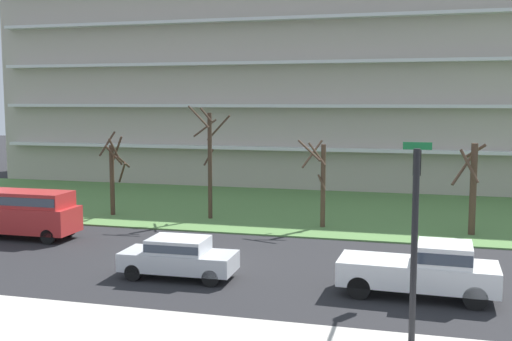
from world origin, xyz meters
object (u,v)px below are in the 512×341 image
at_px(tree_far_left, 114,173).
at_px(tree_right, 472,185).
at_px(tree_left, 209,158).
at_px(pickup_white_center_right, 424,269).
at_px(tree_center, 321,180).
at_px(traffic_signal_mast, 416,199).
at_px(sedan_silver_near_left, 179,256).
at_px(van_red_center_left, 25,210).

height_order(tree_far_left, tree_right, tree_far_left).
height_order(tree_left, tree_right, tree_left).
height_order(tree_right, pickup_white_center_right, tree_right).
distance_m(tree_far_left, tree_left, 5.93).
bearing_deg(tree_center, traffic_signal_mast, -69.39).
bearing_deg(tree_right, sedan_silver_near_left, -136.90).
distance_m(sedan_silver_near_left, pickup_white_center_right, 9.13).
bearing_deg(van_red_center_left, tree_far_left, -102.41).
bearing_deg(tree_center, tree_right, 0.91).
bearing_deg(tree_center, tree_left, 172.99).
height_order(tree_left, van_red_center_left, tree_left).
bearing_deg(tree_center, van_red_center_left, -156.11).
xyz_separation_m(tree_far_left, tree_right, (19.98, -0.29, -0.01)).
bearing_deg(sedan_silver_near_left, traffic_signal_mast, -17.07).
relative_size(tree_right, sedan_silver_near_left, 1.06).
relative_size(tree_left, sedan_silver_near_left, 1.47).
distance_m(tree_far_left, pickup_white_center_right, 20.86).
distance_m(tree_left, traffic_signal_mast, 18.03).
relative_size(tree_far_left, tree_left, 0.76).
relative_size(tree_center, tree_right, 1.01).
distance_m(tree_center, sedan_silver_near_left, 11.41).
bearing_deg(sedan_silver_near_left, tree_center, 69.02).
xyz_separation_m(tree_far_left, traffic_signal_mast, (17.29, -13.53, 1.25)).
height_order(tree_left, tree_center, tree_left).
xyz_separation_m(tree_left, traffic_signal_mast, (11.45, -13.92, 0.31)).
distance_m(tree_left, tree_center, 6.63).
relative_size(van_red_center_left, pickup_white_center_right, 0.95).
bearing_deg(tree_far_left, tree_center, -1.88).
xyz_separation_m(tree_center, traffic_signal_mast, (4.93, -13.12, 1.22)).
xyz_separation_m(tree_right, traffic_signal_mast, (-2.69, -13.24, 1.26)).
bearing_deg(sedan_silver_near_left, tree_right, 42.02).
distance_m(tree_right, van_red_center_left, 22.32).
height_order(tree_far_left, traffic_signal_mast, traffic_signal_mast).
relative_size(tree_left, van_red_center_left, 1.26).
bearing_deg(van_red_center_left, pickup_white_center_right, 166.61).
xyz_separation_m(tree_far_left, tree_center, (12.36, -0.41, 0.04)).
xyz_separation_m(van_red_center_left, pickup_white_center_right, (19.07, -4.51, -0.38)).
bearing_deg(tree_left, tree_far_left, -176.12).
relative_size(tree_far_left, sedan_silver_near_left, 1.13).
relative_size(tree_far_left, van_red_center_left, 0.96).
bearing_deg(traffic_signal_mast, tree_far_left, 141.97).
height_order(tree_far_left, van_red_center_left, tree_far_left).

